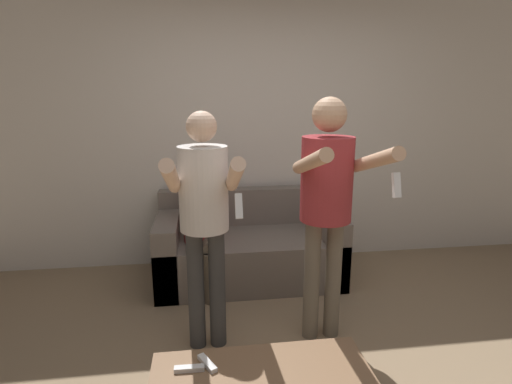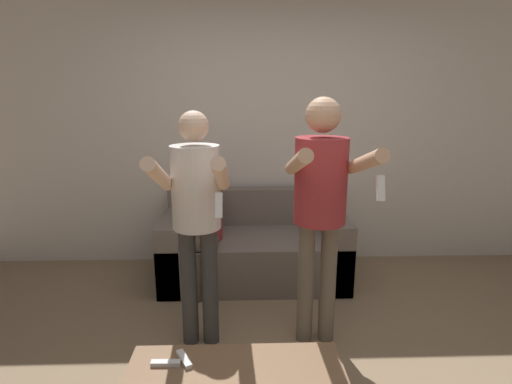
# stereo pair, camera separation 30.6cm
# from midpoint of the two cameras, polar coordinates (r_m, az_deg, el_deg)

# --- Properties ---
(wall_back) EXTENTS (6.40, 0.06, 2.70)m
(wall_back) POSITION_cam_midpoint_polar(r_m,az_deg,el_deg) (3.99, 5.06, 8.93)
(wall_back) COLOR silver
(wall_back) RESTS_ON ground_plane
(couch) EXTENTS (1.66, 0.85, 0.79)m
(couch) POSITION_cam_midpoint_polar(r_m,az_deg,el_deg) (3.77, 2.09, -8.13)
(couch) COLOR slate
(couch) RESTS_ON ground_plane
(person_standing_left) EXTENTS (0.43, 0.70, 1.59)m
(person_standing_left) POSITION_cam_midpoint_polar(r_m,az_deg,el_deg) (2.55, -5.17, -2.10)
(person_standing_left) COLOR #383838
(person_standing_left) RESTS_ON ground_plane
(person_standing_right) EXTENTS (0.46, 0.77, 1.67)m
(person_standing_right) POSITION_cam_midpoint_polar(r_m,az_deg,el_deg) (2.61, 12.58, -0.45)
(person_standing_right) COLOR #6B6051
(person_standing_right) RESTS_ON ground_plane
(person_seated) EXTENTS (0.30, 0.52, 1.14)m
(person_seated) POSITION_cam_midpoint_polar(r_m,az_deg,el_deg) (3.47, -4.84, -4.08)
(person_seated) COLOR brown
(person_seated) RESTS_ON ground_plane
(remote_near) EXTENTS (0.15, 0.04, 0.02)m
(remote_near) POSITION_cam_midpoint_polar(r_m,az_deg,el_deg) (2.22, -8.65, -23.15)
(remote_near) COLOR white
(remote_near) RESTS_ON coffee_table
(remote_far) EXTENTS (0.10, 0.15, 0.02)m
(remote_far) POSITION_cam_midpoint_polar(r_m,az_deg,el_deg) (2.24, -6.09, -22.77)
(remote_far) COLOR white
(remote_far) RESTS_ON coffee_table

